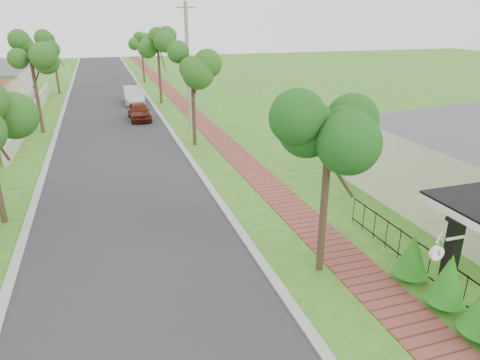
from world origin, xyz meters
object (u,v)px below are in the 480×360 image
porch_post (449,267)px  utility_pole (188,67)px  station_clock (438,252)px  near_tree (329,140)px  parked_car_red (139,111)px  parked_car_white (134,95)px

porch_post → utility_pole: (-2.48, 21.00, 3.01)m
porch_post → station_clock: 1.26m
near_tree → station_clock: 3.89m
parked_car_red → near_tree: 22.78m
parked_car_red → station_clock: station_clock is taller
porch_post → parked_car_red: bearing=102.6°
porch_post → station_clock: porch_post is taller
near_tree → porch_post: bearing=-46.8°
near_tree → station_clock: near_tree is taller
station_clock → parked_car_red: bearing=100.6°
parked_car_red → utility_pole: size_ratio=0.46×
near_tree → utility_pole: size_ratio=0.63×
porch_post → station_clock: size_ratio=2.41×
near_tree → parked_car_red: bearing=98.2°
utility_pole → station_clock: bearing=-85.6°
utility_pole → parked_car_white: bearing=105.7°
parked_car_red → porch_post: bearing=-78.4°
near_tree → station_clock: bearing=-62.7°
porch_post → parked_car_white: 31.80m
parked_car_red → station_clock: (4.70, -25.19, 1.32)m
parked_car_red → station_clock: 25.66m
near_tree → station_clock: size_ratio=4.89×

